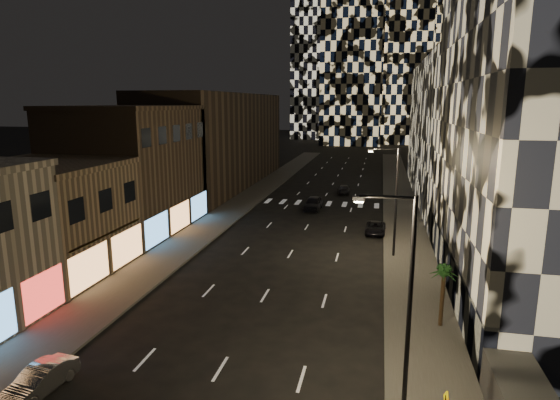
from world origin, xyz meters
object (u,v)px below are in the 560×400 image
at_px(streetlight_far, 393,194).
at_px(car_silver_parked, 40,380).
at_px(streetlight_near, 405,287).
at_px(palm_tree, 444,276).
at_px(car_dark_rightlane, 375,228).
at_px(car_dark_oncoming, 344,189).
at_px(car_dark_midlane, 313,203).

distance_m(streetlight_far, car_silver_parked, 27.75).
bearing_deg(streetlight_near, palm_tree, 71.40).
relative_size(car_silver_parked, car_dark_rightlane, 0.91).
distance_m(streetlight_near, palm_tree, 8.43).
relative_size(car_dark_oncoming, palm_tree, 1.13).
xyz_separation_m(car_dark_oncoming, palm_tree, (8.62, -39.77, 2.55)).
height_order(car_dark_oncoming, palm_tree, palm_tree).
xyz_separation_m(streetlight_far, car_dark_rightlane, (-1.35, 7.00, -4.79)).
height_order(car_silver_parked, car_dark_rightlane, car_silver_parked).
relative_size(streetlight_near, streetlight_far, 1.00).
height_order(car_dark_midlane, car_dark_rightlane, car_dark_midlane).
bearing_deg(streetlight_far, palm_tree, -78.06).
bearing_deg(car_dark_rightlane, streetlight_far, -77.77).
bearing_deg(palm_tree, streetlight_near, -108.60).
bearing_deg(streetlight_near, car_dark_rightlane, 92.87).
relative_size(streetlight_far, car_dark_rightlane, 2.22).
xyz_separation_m(streetlight_far, palm_tree, (2.60, -12.28, -2.21)).
relative_size(car_silver_parked, car_dark_midlane, 0.79).
bearing_deg(car_dark_oncoming, car_dark_midlane, 72.91).
bearing_deg(palm_tree, car_silver_parked, -150.65).
relative_size(streetlight_near, car_dark_rightlane, 2.22).
xyz_separation_m(streetlight_near, streetlight_far, (0.00, 20.00, 0.00)).
bearing_deg(car_dark_midlane, streetlight_far, -58.87).
bearing_deg(car_dark_oncoming, palm_tree, 99.18).
xyz_separation_m(car_dark_oncoming, car_dark_rightlane, (4.67, -20.48, -0.03)).
xyz_separation_m(streetlight_far, car_silver_parked, (-15.55, -22.49, -4.74)).
height_order(car_dark_rightlane, palm_tree, palm_tree).
distance_m(car_dark_rightlane, palm_tree, 19.86).
height_order(streetlight_near, car_dark_midlane, streetlight_near).
bearing_deg(car_silver_parked, streetlight_near, 14.48).
distance_m(streetlight_near, car_dark_oncoming, 48.11).
bearing_deg(streetlight_far, car_dark_rightlane, 100.95).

